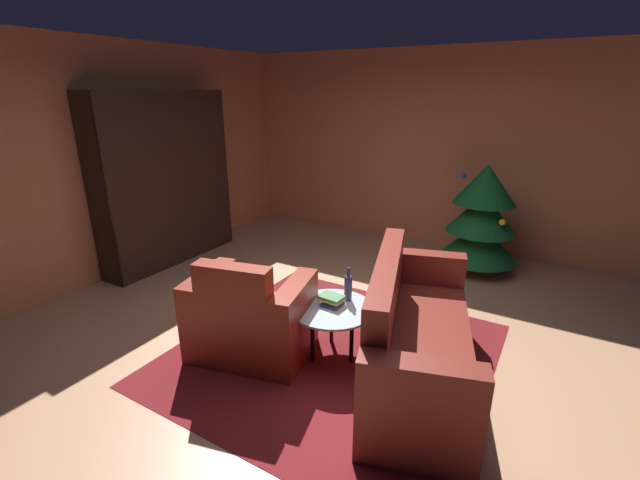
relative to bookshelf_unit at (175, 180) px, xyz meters
The scene contains 11 objects.
ground_plane 3.11m from the bookshelf_unit, 16.11° to the right, with size 7.47×7.47×0.00m, color tan.
wall_back 3.66m from the bookshelf_unit, 39.70° to the left, with size 6.22×0.06×2.74m, color #CF7E51.
wall_left 0.91m from the bookshelf_unit, 108.44° to the right, with size 0.06×6.34×2.74m, color #CF7E51.
area_rug 3.25m from the bookshelf_unit, 18.72° to the right, with size 2.54×2.54×0.01m, color maroon.
bookshelf_unit is the anchor object (origin of this frame).
armchair_red 2.75m from the bookshelf_unit, 30.04° to the right, with size 1.11×0.92×0.92m.
couch_red 3.79m from the bookshelf_unit, 14.26° to the right, with size 1.27×2.07×0.97m.
coffee_table 3.14m from the bookshelf_unit, 18.80° to the right, with size 0.71×0.71×0.45m.
book_stack_on_table 3.09m from the bookshelf_unit, 18.23° to the right, with size 0.21×0.17×0.08m.
bottle_on_table 3.10m from the bookshelf_unit, 15.13° to the right, with size 0.07×0.07×0.30m.
decorated_tree 3.93m from the bookshelf_unit, 23.47° to the left, with size 0.93×0.93×1.35m.
Camera 1 is at (1.62, -2.96, 2.17)m, focal length 23.92 mm.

